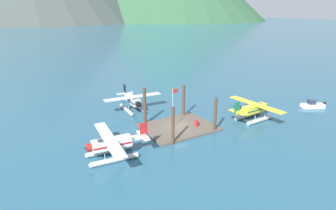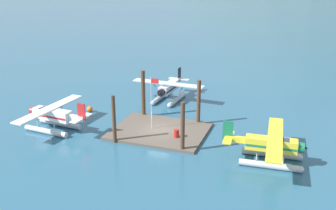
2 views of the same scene
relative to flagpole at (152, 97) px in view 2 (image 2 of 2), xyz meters
name	(u,v)px [view 2 (image 2 of 2)]	position (x,y,z in m)	size (l,w,h in m)	color
ground_plane	(160,132)	(0.89, -0.10, -4.12)	(1200.00, 1200.00, 0.00)	#285670
dock_platform	(160,131)	(0.89, -0.10, -3.97)	(10.60, 8.39, 0.30)	brown
piling_near_left	(114,119)	(-2.66, -4.28, -1.46)	(0.41, 0.41, 5.32)	#4C3323
piling_near_right	(183,127)	(4.83, -3.90, -1.46)	(0.44, 0.44, 5.31)	#4C3323
piling_far_left	(143,94)	(-2.82, 3.97, -1.14)	(0.51, 0.51, 5.97)	#4C3323
piling_far_right	(199,102)	(4.37, 3.84, -1.39)	(0.47, 0.47, 5.46)	#4C3323
flagpole	(152,97)	(0.00, 0.00, 0.00)	(0.95, 0.10, 6.16)	silver
fuel_drum	(176,133)	(3.35, -1.38, -3.38)	(0.62, 0.62, 0.88)	#AD1E19
mooring_buoy	(90,109)	(-10.08, 3.02, -3.73)	(0.78, 0.78, 0.78)	orange
seaplane_yellow_stbd_aft	(271,148)	(13.54, -3.38, -2.54)	(7.97, 10.47, 3.84)	#B7BABF
seaplane_silver_bow_left	(169,90)	(-1.91, 10.91, -2.54)	(10.46, 7.98, 3.84)	#B7BABF
seaplane_white_port_aft	(52,117)	(-10.96, -3.63, -2.54)	(7.97, 10.48, 3.84)	#B7BABF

